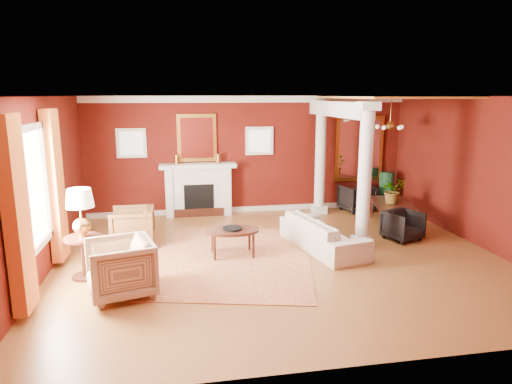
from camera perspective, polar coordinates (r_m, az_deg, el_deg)
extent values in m
plane|color=brown|center=(8.47, 3.08, -8.16)|extent=(8.00, 8.00, 0.00)
cube|color=#51100B|center=(11.48, -0.85, 4.67)|extent=(8.00, 0.04, 2.90)
cube|color=#51100B|center=(4.85, 12.81, -5.95)|extent=(8.00, 0.04, 2.90)
cube|color=#51100B|center=(8.16, -25.29, 0.48)|extent=(0.04, 7.00, 2.90)
cube|color=#51100B|center=(9.81, 26.59, 2.13)|extent=(0.04, 7.00, 2.90)
cube|color=silver|center=(7.95, 3.32, 11.86)|extent=(8.00, 7.00, 0.04)
cube|color=silver|center=(11.32, -7.20, 0.11)|extent=(1.60, 0.34, 1.20)
cube|color=black|center=(11.18, -7.13, -0.83)|extent=(0.72, 0.03, 0.70)
cube|color=black|center=(11.26, -7.08, -2.57)|extent=(1.20, 0.05, 0.20)
cube|color=silver|center=(11.16, -7.28, 3.28)|extent=(1.85, 0.42, 0.10)
cube|color=silver|center=(11.28, -10.74, -0.06)|extent=(0.16, 0.40, 1.20)
cube|color=silver|center=(11.34, -3.66, 0.21)|extent=(0.16, 0.40, 1.20)
cube|color=gold|center=(11.25, -7.41, 6.73)|extent=(0.95, 0.06, 1.15)
cube|color=white|center=(11.22, -7.40, 6.72)|extent=(0.78, 0.02, 0.98)
cube|color=silver|center=(11.30, -15.31, 5.92)|extent=(0.70, 0.06, 0.70)
cube|color=white|center=(11.27, -15.33, 5.90)|extent=(0.54, 0.02, 0.54)
cube|color=silver|center=(11.45, 0.41, 6.42)|extent=(0.70, 0.06, 0.70)
cube|color=white|center=(11.42, 0.45, 6.40)|extent=(0.54, 0.02, 0.54)
cube|color=white|center=(7.57, -26.39, 0.33)|extent=(0.03, 1.30, 1.70)
cube|color=silver|center=(6.91, -27.68, -0.82)|extent=(0.08, 0.10, 1.90)
cube|color=silver|center=(8.23, -24.84, 1.32)|extent=(0.08, 0.10, 1.90)
cube|color=#BE5D20|center=(6.64, -27.73, -2.63)|extent=(0.18, 0.55, 2.60)
cube|color=#BE5D20|center=(8.52, -23.81, 0.72)|extent=(0.18, 0.55, 2.60)
cube|color=silver|center=(9.22, 13.04, -6.10)|extent=(0.34, 0.34, 0.20)
cylinder|color=silver|center=(8.90, 13.45, 2.19)|extent=(0.26, 0.26, 2.50)
cube|color=silver|center=(8.78, 13.86, 10.38)|extent=(0.36, 0.36, 0.16)
cube|color=silver|center=(11.65, 7.86, -2.09)|extent=(0.34, 0.34, 0.20)
cylinder|color=silver|center=(11.40, 8.06, 4.50)|extent=(0.26, 0.26, 2.50)
cube|color=silver|center=(11.31, 8.25, 10.90)|extent=(0.36, 0.36, 0.16)
cube|color=silver|center=(10.27, 10.18, 10.17)|extent=(0.30, 3.20, 0.32)
cube|color=gold|center=(10.58, 16.49, 11.28)|extent=(2.30, 3.40, 0.04)
cube|color=gold|center=(12.24, 12.77, 5.31)|extent=(1.30, 0.06, 1.70)
cube|color=white|center=(12.20, 12.83, 5.29)|extent=(1.10, 0.02, 1.50)
cylinder|color=#AD7B36|center=(10.66, 16.52, 9.69)|extent=(0.02, 0.02, 0.65)
sphere|color=#AD7B36|center=(10.67, 16.41, 7.95)|extent=(0.20, 0.20, 0.20)
sphere|color=white|center=(10.80, 17.74, 7.75)|extent=(0.09, 0.09, 0.09)
sphere|color=white|center=(10.95, 16.19, 7.89)|extent=(0.09, 0.09, 0.09)
sphere|color=white|center=(10.72, 14.91, 7.89)|extent=(0.09, 0.09, 0.09)
sphere|color=white|center=(10.43, 15.68, 7.74)|extent=(0.09, 0.09, 0.09)
sphere|color=white|center=(10.48, 17.48, 7.65)|extent=(0.09, 0.09, 0.09)
cube|color=silver|center=(11.35, -0.84, 11.53)|extent=(8.00, 0.08, 0.16)
cube|color=silver|center=(11.70, -0.79, -2.12)|extent=(8.00, 0.08, 0.12)
cube|color=maroon|center=(8.44, -3.10, -8.19)|extent=(3.64, 4.34, 0.02)
imported|color=beige|center=(8.87, 8.41, -4.50)|extent=(1.07, 2.21, 0.83)
imported|color=black|center=(9.33, -15.20, -3.98)|extent=(0.76, 0.81, 0.83)
imported|color=tan|center=(7.07, -16.61, -8.78)|extent=(1.05, 1.10, 0.94)
cylinder|color=black|center=(8.41, -2.97, -4.85)|extent=(1.00, 1.00, 0.05)
cylinder|color=black|center=(8.24, -5.19, -7.10)|extent=(0.05, 0.05, 0.45)
cylinder|color=black|center=(8.33, -0.34, -6.85)|extent=(0.05, 0.05, 0.45)
cylinder|color=black|center=(8.66, -5.45, -6.16)|extent=(0.05, 0.05, 0.45)
cylinder|color=black|center=(8.74, -0.84, -5.93)|extent=(0.05, 0.05, 0.45)
imported|color=black|center=(8.42, -3.06, -3.81)|extent=(0.17, 0.05, 0.23)
cylinder|color=black|center=(8.07, -20.49, -9.83)|extent=(0.43, 0.43, 0.04)
cylinder|color=black|center=(7.97, -20.65, -7.71)|extent=(0.10, 0.10, 0.67)
cylinder|color=black|center=(7.86, -20.83, -5.40)|extent=(0.59, 0.59, 0.04)
sphere|color=#AD7B36|center=(7.81, -20.94, -4.02)|extent=(0.28, 0.28, 0.28)
cylinder|color=#AD7B36|center=(7.76, -21.05, -2.61)|extent=(0.03, 0.03, 0.30)
cone|color=white|center=(7.70, -21.20, -0.69)|extent=(0.43, 0.43, 0.30)
imported|color=black|center=(10.82, 16.81, -1.86)|extent=(0.91, 1.58, 0.84)
imported|color=black|center=(9.83, 17.90, -3.83)|extent=(0.82, 0.80, 0.67)
imported|color=black|center=(11.93, 12.46, -0.58)|extent=(0.85, 0.82, 0.75)
sphere|color=#123A20|center=(12.30, 15.88, -1.22)|extent=(0.42, 0.42, 0.42)
cylinder|color=#123A20|center=(12.23, 15.96, 0.13)|extent=(0.37, 0.37, 0.99)
imported|color=#26591E|center=(10.65, 16.82, 1.48)|extent=(0.58, 0.63, 0.46)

